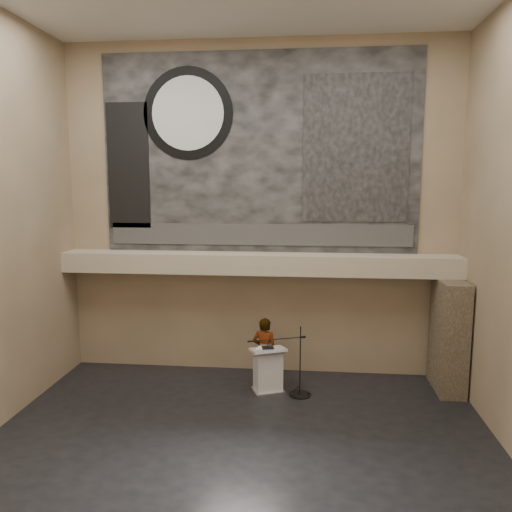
# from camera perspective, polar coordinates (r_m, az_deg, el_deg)

# --- Properties ---
(floor) EXTENTS (10.00, 10.00, 0.00)m
(floor) POSITION_cam_1_polar(r_m,az_deg,el_deg) (10.17, -1.93, -20.94)
(floor) COLOR black
(floor) RESTS_ON ground
(wall_back) EXTENTS (10.00, 0.02, 8.50)m
(wall_back) POSITION_cam_1_polar(r_m,az_deg,el_deg) (12.86, 0.36, 5.16)
(wall_back) COLOR #7A6C4D
(wall_back) RESTS_ON floor
(wall_front) EXTENTS (10.00, 0.02, 8.50)m
(wall_front) POSITION_cam_1_polar(r_m,az_deg,el_deg) (4.98, -8.33, -0.22)
(wall_front) COLOR #7A6C4D
(wall_front) RESTS_ON floor
(soffit) EXTENTS (10.00, 0.80, 0.50)m
(soffit) POSITION_cam_1_polar(r_m,az_deg,el_deg) (12.60, 0.18, -0.86)
(soffit) COLOR tan
(soffit) RESTS_ON wall_back
(sprinkler_left) EXTENTS (0.04, 0.04, 0.06)m
(sprinkler_left) POSITION_cam_1_polar(r_m,az_deg,el_deg) (12.86, -6.96, -2.00)
(sprinkler_left) COLOR #B2893D
(sprinkler_left) RESTS_ON soffit
(sprinkler_right) EXTENTS (0.04, 0.04, 0.06)m
(sprinkler_right) POSITION_cam_1_polar(r_m,az_deg,el_deg) (12.57, 8.82, -2.28)
(sprinkler_right) COLOR #B2893D
(sprinkler_right) RESTS_ON soffit
(banner) EXTENTS (8.00, 0.05, 5.00)m
(banner) POSITION_cam_1_polar(r_m,az_deg,el_deg) (12.82, 0.35, 11.63)
(banner) COLOR black
(banner) RESTS_ON wall_back
(banner_text_strip) EXTENTS (7.76, 0.02, 0.55)m
(banner_text_strip) POSITION_cam_1_polar(r_m,az_deg,el_deg) (12.84, 0.33, 2.47)
(banner_text_strip) COLOR #303030
(banner_text_strip) RESTS_ON banner
(banner_clock_rim) EXTENTS (2.30, 0.02, 2.30)m
(banner_clock_rim) POSITION_cam_1_polar(r_m,az_deg,el_deg) (13.17, -7.79, 15.84)
(banner_clock_rim) COLOR black
(banner_clock_rim) RESTS_ON banner
(banner_clock_face) EXTENTS (1.84, 0.02, 1.84)m
(banner_clock_face) POSITION_cam_1_polar(r_m,az_deg,el_deg) (13.15, -7.81, 15.85)
(banner_clock_face) COLOR silver
(banner_clock_face) RESTS_ON banner
(banner_building_print) EXTENTS (2.60, 0.02, 3.60)m
(banner_building_print) POSITION_cam_1_polar(r_m,az_deg,el_deg) (12.79, 11.34, 11.93)
(banner_building_print) COLOR black
(banner_building_print) RESTS_ON banner
(banner_brick_print) EXTENTS (1.10, 0.02, 3.20)m
(banner_brick_print) POSITION_cam_1_polar(r_m,az_deg,el_deg) (13.52, -14.39, 9.94)
(banner_brick_print) COLOR black
(banner_brick_print) RESTS_ON banner
(stone_pier) EXTENTS (0.60, 1.40, 2.70)m
(stone_pier) POSITION_cam_1_polar(r_m,az_deg,el_deg) (12.94, 21.17, -8.47)
(stone_pier) COLOR #413528
(stone_pier) RESTS_ON floor
(lectern) EXTENTS (0.95, 0.82, 1.14)m
(lectern) POSITION_cam_1_polar(r_m,az_deg,el_deg) (12.17, 1.37, -12.93)
(lectern) COLOR silver
(lectern) RESTS_ON floor
(binder) EXTENTS (0.31, 0.27, 0.04)m
(binder) POSITION_cam_1_polar(r_m,az_deg,el_deg) (11.93, 1.38, -10.49)
(binder) COLOR black
(binder) RESTS_ON lectern
(papers) EXTENTS (0.26, 0.32, 0.00)m
(papers) POSITION_cam_1_polar(r_m,az_deg,el_deg) (11.98, 0.58, -10.48)
(papers) COLOR white
(papers) RESTS_ON lectern
(speaker_person) EXTENTS (0.70, 0.53, 1.71)m
(speaker_person) POSITION_cam_1_polar(r_m,az_deg,el_deg) (12.50, 1.00, -10.86)
(speaker_person) COLOR silver
(speaker_person) RESTS_ON floor
(mic_stand) EXTENTS (1.45, 0.70, 1.67)m
(mic_stand) POSITION_cam_1_polar(r_m,az_deg,el_deg) (12.17, 4.82, -14.51)
(mic_stand) COLOR black
(mic_stand) RESTS_ON floor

